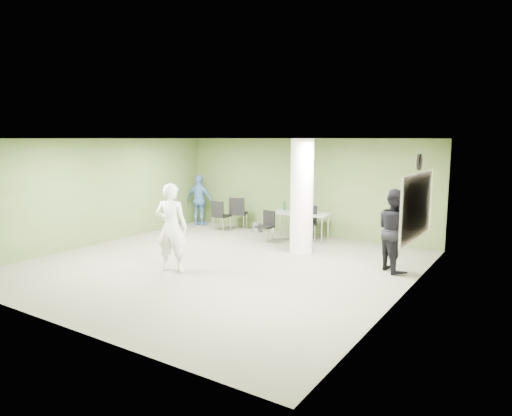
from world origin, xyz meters
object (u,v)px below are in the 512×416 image
Objects in this scene: man_black at (395,230)px; man_blue at (200,200)px; folding_table at (300,214)px; woman_white at (171,227)px; chair_back_left at (220,213)px.

man_black is 7.03m from man_blue.
woman_white is at bearing -108.00° from folding_table.
woman_white is (-0.87, -4.20, 0.23)m from folding_table.
man_black reaches higher than folding_table.
chair_back_left is 5.88m from man_black.
folding_table is at bearing -122.35° from woman_white.
woman_white reaches higher than man_black.
chair_back_left is at bearing 179.20° from folding_table.
woman_white is at bearing 76.38° from man_black.
man_blue is at bearing -18.77° from chair_back_left.
man_black reaches higher than chair_back_left.
man_black is (5.70, -1.39, 0.34)m from chair_back_left.
man_black is at bearing -34.19° from folding_table.
folding_table is 1.02× the size of man_blue.
woman_white is at bearing 118.67° from man_blue.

